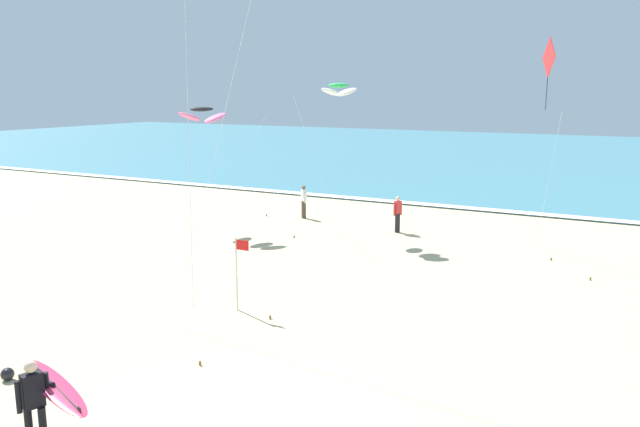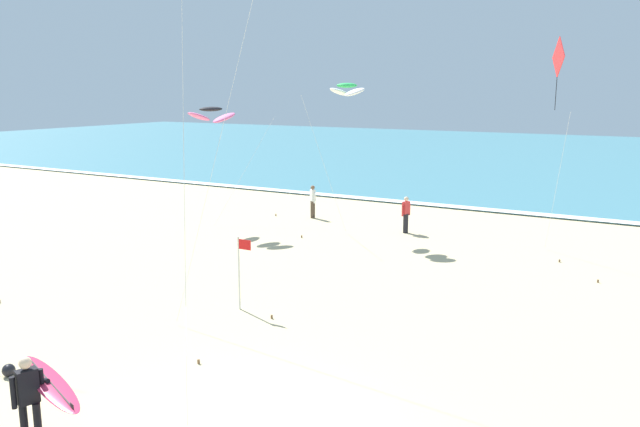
% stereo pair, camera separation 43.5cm
% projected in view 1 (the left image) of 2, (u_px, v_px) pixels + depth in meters
% --- Properties ---
extents(ocean_water, '(160.00, 60.00, 0.08)m').
position_uv_depth(ocean_water, '(579.00, 157.00, 57.54)').
color(ocean_water, teal).
rests_on(ocean_water, ground).
extents(shoreline_foam, '(160.00, 0.85, 0.01)m').
position_uv_depth(shoreline_foam, '(511.00, 212.00, 31.79)').
color(shoreline_foam, white).
rests_on(shoreline_foam, ocean_water).
extents(surfer_lead, '(2.38, 1.20, 1.71)m').
position_uv_depth(surfer_lead, '(44.00, 394.00, 10.69)').
color(surfer_lead, black).
rests_on(surfer_lead, ground).
extents(kite_arc_emerald_mid, '(2.36, 2.67, 6.36)m').
position_uv_depth(kite_arc_emerald_mid, '(339.00, 90.00, 26.23)').
color(kite_arc_emerald_mid, white).
rests_on(kite_arc_emerald_mid, ground).
extents(kite_diamond_scarlet_high, '(1.16, 2.34, 7.99)m').
position_uv_depth(kite_diamond_scarlet_high, '(549.00, 62.00, 23.42)').
color(kite_diamond_scarlet_high, red).
rests_on(kite_diamond_scarlet_high, ground).
extents(kite_arc_charcoal_low, '(2.66, 4.46, 5.36)m').
position_uv_depth(kite_arc_charcoal_low, '(202.00, 115.00, 27.45)').
color(kite_arc_charcoal_low, pink).
rests_on(kite_arc_charcoal_low, ground).
extents(bystander_red_top, '(0.29, 0.47, 1.59)m').
position_uv_depth(bystander_red_top, '(398.00, 214.00, 27.38)').
color(bystander_red_top, black).
rests_on(bystander_red_top, ground).
extents(bystander_white_top, '(0.41, 0.34, 1.59)m').
position_uv_depth(bystander_white_top, '(304.00, 201.00, 30.45)').
color(bystander_white_top, '#4C3D2D').
rests_on(bystander_white_top, ground).
extents(lifeguard_flag, '(0.45, 0.05, 2.10)m').
position_uv_depth(lifeguard_flag, '(238.00, 267.00, 17.58)').
color(lifeguard_flag, silver).
rests_on(lifeguard_flag, ground).
extents(beach_ball, '(0.28, 0.28, 0.28)m').
position_uv_depth(beach_ball, '(7.00, 374.00, 13.50)').
color(beach_ball, black).
rests_on(beach_ball, ground).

